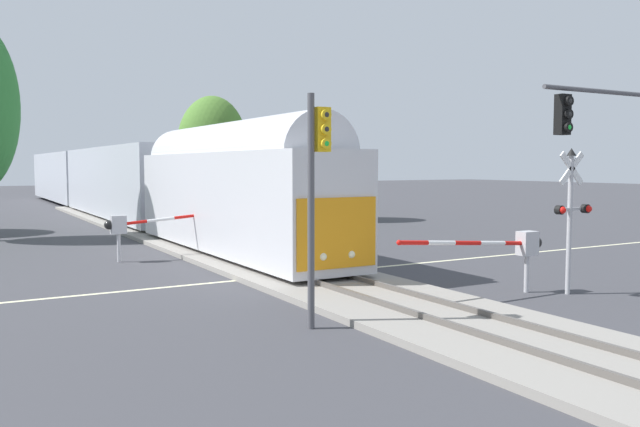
% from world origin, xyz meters
% --- Properties ---
extents(ground_plane, '(220.00, 220.00, 0.00)m').
position_xyz_m(ground_plane, '(0.00, 0.00, 0.00)').
color(ground_plane, '#3D3D42').
extents(road_centre_stripe, '(44.00, 0.20, 0.01)m').
position_xyz_m(road_centre_stripe, '(0.00, 0.00, 0.00)').
color(road_centre_stripe, beige).
rests_on(road_centre_stripe, ground).
extents(railway_track, '(4.40, 80.00, 0.32)m').
position_xyz_m(railway_track, '(0.00, 0.00, 0.10)').
color(railway_track, gray).
rests_on(railway_track, ground).
extents(commuter_train, '(3.04, 63.79, 5.16)m').
position_xyz_m(commuter_train, '(0.00, 27.24, 2.72)').
color(commuter_train, silver).
rests_on(commuter_train, railway_track).
extents(crossing_gate_near, '(5.25, 0.40, 1.82)m').
position_xyz_m(crossing_gate_near, '(3.98, -6.03, 1.42)').
color(crossing_gate_near, '#B7B7BC').
rests_on(crossing_gate_near, ground).
extents(crossing_signal_mast, '(1.36, 0.44, 4.21)m').
position_xyz_m(crossing_signal_mast, '(5.33, -6.85, 2.57)').
color(crossing_signal_mast, '#B2B2B7').
rests_on(crossing_signal_mast, ground).
extents(crossing_gate_far, '(6.08, 0.40, 1.93)m').
position_xyz_m(crossing_gate_far, '(-3.80, 6.03, 1.44)').
color(crossing_gate_far, '#B7B7BC').
rests_on(crossing_gate_far, ground).
extents(traffic_signal_median, '(0.53, 0.38, 5.33)m').
position_xyz_m(traffic_signal_median, '(-2.91, -6.61, 3.57)').
color(traffic_signal_median, '#4C4C51').
rests_on(traffic_signal_median, ground).
extents(traffic_signal_near_right, '(5.00, 0.38, 5.87)m').
position_xyz_m(traffic_signal_near_right, '(5.71, -8.32, 4.45)').
color(traffic_signal_near_right, '#4C4C51').
rests_on(traffic_signal_near_right, ground).
extents(oak_far_right, '(4.79, 4.79, 7.16)m').
position_xyz_m(oak_far_right, '(11.23, 18.78, 4.62)').
color(oak_far_right, brown).
rests_on(oak_far_right, ground).
extents(elm_centre_background, '(4.73, 4.73, 8.41)m').
position_xyz_m(elm_centre_background, '(5.57, 22.66, 5.04)').
color(elm_centre_background, brown).
rests_on(elm_centre_background, ground).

